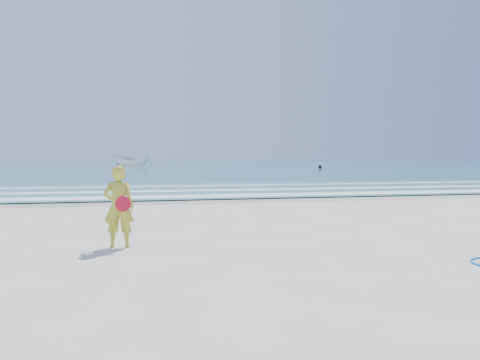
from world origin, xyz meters
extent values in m
plane|color=silver|center=(0.00, 0.00, 0.00)|extent=(400.00, 400.00, 0.00)
cube|color=#B2A893|center=(0.00, 9.00, 0.00)|extent=(400.00, 2.40, 0.00)
cube|color=#19727F|center=(0.00, 105.00, 0.02)|extent=(400.00, 190.00, 0.04)
cube|color=#59B7AD|center=(0.00, 14.00, 0.04)|extent=(400.00, 10.00, 0.01)
cube|color=white|center=(0.00, 10.30, 0.05)|extent=(400.00, 1.40, 0.01)
cube|color=white|center=(0.00, 13.20, 0.05)|extent=(400.00, 0.90, 0.01)
cube|color=white|center=(0.00, 16.50, 0.05)|extent=(400.00, 0.60, 0.01)
imported|color=silver|center=(-2.60, 58.49, 0.93)|extent=(4.72, 2.01, 1.79)
sphere|color=black|center=(19.90, 45.78, 0.27)|extent=(0.45, 0.45, 0.45)
imported|color=gold|center=(-2.14, 0.75, 0.73)|extent=(0.56, 0.40, 1.46)
cylinder|color=red|center=(-2.06, 0.57, 0.79)|extent=(0.27, 0.08, 0.27)
camera|label=1|loc=(-1.79, -7.77, 1.63)|focal=35.00mm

